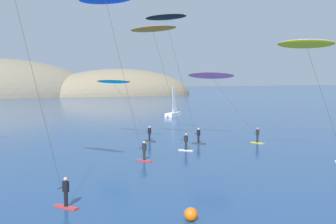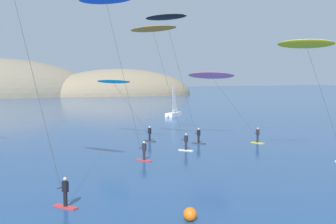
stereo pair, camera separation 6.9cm
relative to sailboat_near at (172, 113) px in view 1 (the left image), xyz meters
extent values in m
ellipsoid|color=slate|center=(25.04, 105.32, -0.64)|extent=(53.54, 43.40, 20.97)
ellipsoid|color=#84755B|center=(22.16, 93.42, -0.64)|extent=(62.91, 26.79, 21.57)
cube|color=white|center=(0.23, 0.20, -0.29)|extent=(4.51, 4.25, 0.70)
cone|color=white|center=(-1.56, -1.40, -0.29)|extent=(2.05, 1.94, 0.67)
cylinder|color=#B2B2B7|center=(0.00, 0.00, 2.56)|extent=(0.12, 0.12, 5.00)
pyramid|color=white|center=(0.67, 0.61, 2.38)|extent=(1.39, 1.26, 4.25)
cylinder|color=#A5A5AD|center=(0.67, 0.61, 0.31)|extent=(1.39, 1.26, 0.08)
cube|color=red|center=(-29.60, -46.63, -0.60)|extent=(1.18, 1.46, 0.08)
cylinder|color=black|center=(-29.60, -46.63, -0.16)|extent=(0.22, 0.22, 0.80)
cube|color=black|center=(-29.60, -46.63, 0.54)|extent=(0.35, 0.39, 0.60)
sphere|color=tan|center=(-29.60, -46.63, 0.96)|extent=(0.22, 0.22, 0.22)
cylinder|color=black|center=(-29.78, -46.33, 0.42)|extent=(0.49, 0.33, 0.04)
cylinder|color=#333338|center=(-30.90, -44.56, 6.81)|extent=(2.26, 3.57, 12.79)
cube|color=#2D2D33|center=(-11.77, -30.17, -0.60)|extent=(1.29, 1.39, 0.08)
cylinder|color=black|center=(-11.77, -30.17, -0.16)|extent=(0.22, 0.22, 0.80)
cube|color=black|center=(-11.77, -30.17, 0.54)|extent=(0.35, 0.39, 0.60)
sphere|color=beige|center=(-11.77, -30.17, 0.96)|extent=(0.22, 0.22, 0.22)
cylinder|color=black|center=(-11.97, -29.88, 0.42)|extent=(0.48, 0.34, 0.04)
ellipsoid|color=black|center=(-14.07, -26.67, 13.20)|extent=(3.87, 5.07, 0.65)
cylinder|color=white|center=(-14.07, -26.67, 13.25)|extent=(2.90, 4.30, 0.16)
cylinder|color=#333338|center=(-13.02, -28.28, 6.76)|extent=(2.14, 3.24, 12.69)
cube|color=yellow|center=(-5.78, -32.66, -0.60)|extent=(0.88, 1.55, 0.08)
cylinder|color=black|center=(-5.78, -32.66, -0.16)|extent=(0.22, 0.22, 0.80)
cube|color=black|center=(-5.78, -32.66, 0.54)|extent=(0.36, 0.39, 0.60)
sphere|color=tan|center=(-5.78, -32.66, 0.96)|extent=(0.22, 0.22, 0.22)
cylinder|color=black|center=(-5.98, -32.37, 0.42)|extent=(0.48, 0.34, 0.04)
ellipsoid|color=pink|center=(-8.98, -28.00, 6.77)|extent=(4.39, 5.52, 0.93)
cylinder|color=#14895B|center=(-8.98, -28.00, 6.82)|extent=(3.21, 4.58, 0.16)
cylinder|color=#333338|center=(-7.48, -30.18, 3.54)|extent=(3.03, 4.40, 6.26)
ellipsoid|color=yellow|center=(-8.18, -42.10, 9.37)|extent=(4.34, 3.87, 0.86)
cylinder|color=#1432E0|center=(-8.18, -42.10, 9.42)|extent=(3.54, 2.97, 0.16)
cylinder|color=#333338|center=(-7.02, -43.05, 4.84)|extent=(2.35, 1.95, 8.86)
cube|color=red|center=(-20.69, -36.35, -0.60)|extent=(1.06, 1.51, 0.08)
cylinder|color=black|center=(-20.69, -36.35, -0.16)|extent=(0.22, 0.22, 0.80)
cube|color=black|center=(-20.69, -36.35, 0.54)|extent=(0.38, 0.38, 0.60)
sphere|color=beige|center=(-20.69, -36.35, 0.96)|extent=(0.22, 0.22, 0.22)
cylinder|color=black|center=(-20.94, -36.10, 0.42)|extent=(0.42, 0.41, 0.04)
cylinder|color=#333338|center=(-22.05, -34.95, 6.82)|extent=(2.27, 2.32, 12.82)
cube|color=silver|center=(-15.07, -33.47, -0.60)|extent=(1.25, 1.42, 0.08)
cylinder|color=black|center=(-15.07, -33.47, -0.16)|extent=(0.22, 0.22, 0.80)
cube|color=black|center=(-15.07, -33.47, 0.54)|extent=(0.33, 0.39, 0.60)
sphere|color=tan|center=(-15.07, -33.47, 0.96)|extent=(0.22, 0.22, 0.22)
cylinder|color=black|center=(-15.23, -33.16, 0.42)|extent=(0.51, 0.28, 0.04)
ellipsoid|color=orange|center=(-16.96, -29.67, 11.47)|extent=(3.77, 5.94, 0.62)
cylinder|color=#0F7FE5|center=(-16.96, -29.67, 11.52)|extent=(2.68, 5.20, 0.16)
cylinder|color=#333338|center=(-16.09, -31.41, 5.89)|extent=(1.76, 3.52, 10.95)
cube|color=#2D2D33|center=(-15.88, -26.26, -0.60)|extent=(1.03, 1.52, 0.08)
cylinder|color=black|center=(-15.88, -26.26, -0.16)|extent=(0.22, 0.22, 0.80)
cube|color=black|center=(-15.88, -26.26, 0.54)|extent=(0.34, 0.39, 0.60)
sphere|color=beige|center=(-15.88, -26.26, 0.96)|extent=(0.22, 0.22, 0.22)
cylinder|color=black|center=(-16.05, -25.96, 0.42)|extent=(0.50, 0.31, 0.04)
ellipsoid|color=#23B2C6|center=(-18.56, -21.57, 6.04)|extent=(3.60, 5.08, 0.60)
cylinder|color=#DB4C38|center=(-18.56, -21.57, 6.09)|extent=(2.58, 4.35, 0.16)
cylinder|color=#333338|center=(-17.31, -23.77, 3.18)|extent=(2.54, 4.41, 5.54)
sphere|color=orange|center=(-24.46, -51.51, -0.29)|extent=(0.70, 0.70, 0.70)
camera|label=1|loc=(-34.36, -69.48, 6.49)|focal=45.00mm
camera|label=2|loc=(-34.29, -69.51, 6.49)|focal=45.00mm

